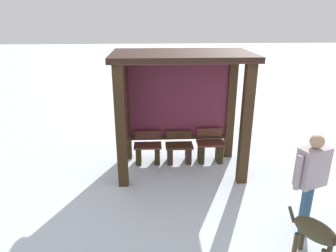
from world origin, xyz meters
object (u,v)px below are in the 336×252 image
bus_shelter (177,89)px  dog (319,234)px  bench_right_inside (210,149)px  bench_center_inside (179,150)px  person_walking (311,175)px  bench_left_inside (148,151)px

bus_shelter → dog: 3.78m
bus_shelter → bench_right_inside: 1.72m
bench_center_inside → bench_right_inside: (0.74, -0.00, 0.03)m
bus_shelter → bench_right_inside: bus_shelter is taller
bench_center_inside → person_walking: bearing=-53.6°
bench_left_inside → bench_center_inside: size_ratio=1.02×
bench_left_inside → bench_center_inside: 0.74m
bus_shelter → person_walking: size_ratio=1.71×
bench_left_inside → person_walking: (2.57, -2.49, 0.67)m
bus_shelter → bench_right_inside: size_ratio=3.64×
bench_left_inside → bench_right_inside: size_ratio=0.96×
bench_center_inside → person_walking: size_ratio=0.44×
bench_center_inside → person_walking: (1.84, -2.50, 0.68)m
bench_center_inside → dog: 3.65m
bench_right_inside → dog: bearing=-74.2°
dog → bench_left_inside: bearing=126.3°
bus_shelter → bench_right_inside: (0.82, 0.18, -1.50)m
bench_right_inside → person_walking: (1.10, -2.49, 0.65)m
person_walking → dog: (-0.18, -0.76, -0.49)m
bus_shelter → bench_center_inside: (0.09, 0.18, -1.52)m
bench_right_inside → dog: (0.92, -3.25, 0.16)m
bench_left_inside → dog: (2.39, -3.25, 0.18)m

